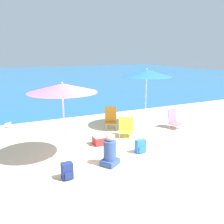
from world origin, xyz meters
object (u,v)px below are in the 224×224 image
Objects in this scene: beach_umbrella_pink at (62,88)px; person_seated_near at (110,152)px; seagull at (8,124)px; beach_chair_orange at (111,118)px; beach_chair_yellow at (126,128)px; cooler_box at (100,140)px; beach_umbrella_blue at (147,73)px; beach_chair_pink at (174,119)px; backpack_blue at (141,146)px; backpack_navy at (67,171)px.

person_seated_near is (0.95, -0.83, -1.62)m from beach_umbrella_pink.
beach_umbrella_pink is at bearing -72.86° from seagull.
beach_umbrella_pink is 2.62× the size of beach_chair_orange.
beach_chair_orange is at bearing 121.90° from person_seated_near.
cooler_box is (-1.15, -0.36, -0.14)m from beach_chair_yellow.
beach_umbrella_blue reaches higher than seagull.
beach_umbrella_pink is at bearing 179.39° from beach_chair_pink.
beach_umbrella_blue is 5.76× the size of backpack_blue.
beach_umbrella_blue reaches higher than backpack_blue.
beach_chair_yellow is (0.07, -1.07, -0.10)m from beach_chair_orange.
beach_chair_pink reaches higher than backpack_navy.
beach_chair_pink is at bearing 6.35° from cooler_box.
person_seated_near is 3.21× the size of seagull.
beach_umbrella_pink is 3.04× the size of beach_chair_yellow.
beach_umbrella_pink is 3.53m from beach_chair_orange.
seagull is (-3.29, 4.35, -0.05)m from backpack_blue.
backpack_blue is (-1.43, -1.92, -1.92)m from beach_umbrella_blue.
beach_umbrella_pink is at bearing -116.55° from beach_chair_orange.
cooler_box is (-1.08, -1.43, -0.24)m from beach_chair_orange.
beach_umbrella_pink is 2.08m from backpack_navy.
seagull is at bearing 172.72° from person_seated_near.
person_seated_near is at bearing -93.99° from beach_chair_orange.
backpack_blue is (2.10, -0.49, -1.78)m from beach_umbrella_pink.
backpack_blue is (-2.48, -1.50, -0.15)m from beach_chair_pink.
cooler_box is (1.56, 1.70, -0.03)m from backpack_navy.
beach_chair_pink reaches higher than cooler_box.
beach_chair_orange is at bearing 150.20° from beach_umbrella_blue.
seagull is at bearing 172.47° from beach_chair_yellow.
beach_chair_yellow reaches higher than backpack_blue.
backpack_navy is at bearing -103.80° from beach_umbrella_pink.
cooler_box is at bearing -52.16° from seagull.
beach_umbrella_blue reaches higher than beach_chair_pink.
backpack_blue is 1.39m from cooler_box.
beach_chair_yellow is 1.66× the size of cooler_box.
person_seated_near is 2.18× the size of backpack_blue.
person_seated_near reaches higher than beach_chair_pink.
beach_chair_pink reaches higher than seagull.
beach_umbrella_blue is 2.64× the size of person_seated_near.
beach_umbrella_pink reaches higher than backpack_navy.
beach_chair_yellow reaches higher than seagull.
backpack_blue is at bearing -126.76° from beach_umbrella_blue.
cooler_box is (0.36, 1.47, -0.19)m from person_seated_near.
beach_umbrella_blue reaches higher than beach_chair_orange.
beach_umbrella_pink is at bearing -153.67° from cooler_box.
person_seated_near reaches higher than backpack_blue.
backpack_navy is (-0.26, -1.06, -1.78)m from beach_umbrella_pink.
backpack_blue is (1.15, 0.34, -0.16)m from person_seated_near.
backpack_navy is (-2.64, -3.14, -0.20)m from beach_chair_orange.
person_seated_near is at bearing -41.18° from beach_umbrella_pink.
beach_umbrella_pink is 3.81m from beach_umbrella_blue.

